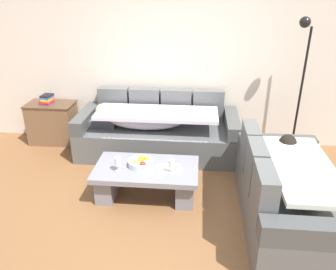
{
  "coord_description": "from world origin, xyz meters",
  "views": [
    {
      "loc": [
        0.36,
        -2.82,
        2.31
      ],
      "look_at": [
        -0.01,
        1.05,
        0.55
      ],
      "focal_mm": 35.63,
      "sensor_mm": 36.0,
      "label": 1
    }
  ],
  "objects_px": {
    "couch_along_wall": "(156,132)",
    "couch_near_window": "(288,194)",
    "wine_glass_near_left": "(117,162)",
    "book_stack_on_cabinet": "(47,99)",
    "side_cabinet": "(53,123)",
    "wine_glass_near_right": "(171,164)",
    "open_magazine": "(169,168)",
    "coffee_table": "(147,178)",
    "fruit_bowl": "(141,163)",
    "floor_lamp": "(299,81)"
  },
  "relations": [
    {
      "from": "couch_near_window",
      "to": "book_stack_on_cabinet",
      "type": "distance_m",
      "value": 3.69
    },
    {
      "from": "coffee_table",
      "to": "couch_along_wall",
      "type": "bearing_deg",
      "value": 91.93
    },
    {
      "from": "side_cabinet",
      "to": "wine_glass_near_right",
      "type": "bearing_deg",
      "value": -35.99
    },
    {
      "from": "couch_along_wall",
      "to": "side_cabinet",
      "type": "height_order",
      "value": "couch_along_wall"
    },
    {
      "from": "side_cabinet",
      "to": "book_stack_on_cabinet",
      "type": "height_order",
      "value": "book_stack_on_cabinet"
    },
    {
      "from": "fruit_bowl",
      "to": "couch_near_window",
      "type": "bearing_deg",
      "value": -12.46
    },
    {
      "from": "wine_glass_near_right",
      "to": "open_magazine",
      "type": "bearing_deg",
      "value": 112.45
    },
    {
      "from": "wine_glass_near_left",
      "to": "book_stack_on_cabinet",
      "type": "distance_m",
      "value": 2.06
    },
    {
      "from": "couch_near_window",
      "to": "wine_glass_near_left",
      "type": "relative_size",
      "value": 10.89
    },
    {
      "from": "couch_near_window",
      "to": "side_cabinet",
      "type": "height_order",
      "value": "couch_near_window"
    },
    {
      "from": "couch_near_window",
      "to": "floor_lamp",
      "type": "xyz_separation_m",
      "value": [
        0.4,
        1.58,
        0.78
      ]
    },
    {
      "from": "couch_along_wall",
      "to": "open_magazine",
      "type": "distance_m",
      "value": 1.18
    },
    {
      "from": "wine_glass_near_left",
      "to": "open_magazine",
      "type": "relative_size",
      "value": 0.59
    },
    {
      "from": "wine_glass_near_right",
      "to": "side_cabinet",
      "type": "xyz_separation_m",
      "value": [
        -2.0,
        1.45,
        -0.17
      ]
    },
    {
      "from": "couch_along_wall",
      "to": "side_cabinet",
      "type": "relative_size",
      "value": 3.19
    },
    {
      "from": "open_magazine",
      "to": "fruit_bowl",
      "type": "bearing_deg",
      "value": 169.65
    },
    {
      "from": "fruit_bowl",
      "to": "wine_glass_near_right",
      "type": "xyz_separation_m",
      "value": [
        0.37,
        -0.13,
        0.07
      ]
    },
    {
      "from": "fruit_bowl",
      "to": "book_stack_on_cabinet",
      "type": "height_order",
      "value": "book_stack_on_cabinet"
    },
    {
      "from": "wine_glass_near_left",
      "to": "book_stack_on_cabinet",
      "type": "xyz_separation_m",
      "value": [
        -1.43,
        1.46,
        0.21
      ]
    },
    {
      "from": "coffee_table",
      "to": "book_stack_on_cabinet",
      "type": "xyz_separation_m",
      "value": [
        -1.74,
        1.35,
        0.47
      ]
    },
    {
      "from": "coffee_table",
      "to": "floor_lamp",
      "type": "bearing_deg",
      "value": 32.87
    },
    {
      "from": "wine_glass_near_left",
      "to": "wine_glass_near_right",
      "type": "xyz_separation_m",
      "value": [
        0.61,
        0.0,
        0.0
      ]
    },
    {
      "from": "couch_along_wall",
      "to": "book_stack_on_cabinet",
      "type": "relative_size",
      "value": 9.99
    },
    {
      "from": "side_cabinet",
      "to": "open_magazine",
      "type": "bearing_deg",
      "value": -34.73
    },
    {
      "from": "wine_glass_near_right",
      "to": "open_magazine",
      "type": "xyz_separation_m",
      "value": [
        -0.04,
        0.09,
        -0.11
      ]
    },
    {
      "from": "coffee_table",
      "to": "floor_lamp",
      "type": "xyz_separation_m",
      "value": [
        1.93,
        1.24,
        0.88
      ]
    },
    {
      "from": "coffee_table",
      "to": "wine_glass_near_left",
      "type": "xyz_separation_m",
      "value": [
        -0.31,
        -0.11,
        0.26
      ]
    },
    {
      "from": "wine_glass_near_right",
      "to": "side_cabinet",
      "type": "relative_size",
      "value": 0.23
    },
    {
      "from": "fruit_bowl",
      "to": "floor_lamp",
      "type": "relative_size",
      "value": 0.14
    },
    {
      "from": "coffee_table",
      "to": "wine_glass_near_right",
      "type": "xyz_separation_m",
      "value": [
        0.3,
        -0.11,
        0.26
      ]
    },
    {
      "from": "couch_along_wall",
      "to": "open_magazine",
      "type": "bearing_deg",
      "value": -75.23
    },
    {
      "from": "couch_along_wall",
      "to": "book_stack_on_cabinet",
      "type": "xyz_separation_m",
      "value": [
        -1.7,
        0.23,
        0.38
      ]
    },
    {
      "from": "couch_along_wall",
      "to": "open_magazine",
      "type": "height_order",
      "value": "couch_along_wall"
    },
    {
      "from": "couch_near_window",
      "to": "open_magazine",
      "type": "distance_m",
      "value": 1.31
    },
    {
      "from": "couch_along_wall",
      "to": "wine_glass_near_right",
      "type": "height_order",
      "value": "couch_along_wall"
    },
    {
      "from": "open_magazine",
      "to": "book_stack_on_cabinet",
      "type": "height_order",
      "value": "book_stack_on_cabinet"
    },
    {
      "from": "coffee_table",
      "to": "book_stack_on_cabinet",
      "type": "height_order",
      "value": "book_stack_on_cabinet"
    },
    {
      "from": "couch_along_wall",
      "to": "couch_near_window",
      "type": "xyz_separation_m",
      "value": [
        1.57,
        -1.45,
        0.0
      ]
    },
    {
      "from": "wine_glass_near_left",
      "to": "couch_near_window",
      "type": "bearing_deg",
      "value": -6.81
    },
    {
      "from": "coffee_table",
      "to": "side_cabinet",
      "type": "bearing_deg",
      "value": 141.65
    },
    {
      "from": "coffee_table",
      "to": "floor_lamp",
      "type": "height_order",
      "value": "floor_lamp"
    },
    {
      "from": "side_cabinet",
      "to": "book_stack_on_cabinet",
      "type": "xyz_separation_m",
      "value": [
        -0.04,
        0.0,
        0.39
      ]
    },
    {
      "from": "wine_glass_near_right",
      "to": "side_cabinet",
      "type": "height_order",
      "value": "side_cabinet"
    },
    {
      "from": "coffee_table",
      "to": "fruit_bowl",
      "type": "relative_size",
      "value": 4.29
    },
    {
      "from": "floor_lamp",
      "to": "wine_glass_near_left",
      "type": "bearing_deg",
      "value": -148.72
    },
    {
      "from": "wine_glass_near_right",
      "to": "open_magazine",
      "type": "distance_m",
      "value": 0.15
    },
    {
      "from": "wine_glass_near_right",
      "to": "book_stack_on_cabinet",
      "type": "distance_m",
      "value": 2.51
    },
    {
      "from": "coffee_table",
      "to": "wine_glass_near_left",
      "type": "bearing_deg",
      "value": -159.96
    },
    {
      "from": "couch_along_wall",
      "to": "book_stack_on_cabinet",
      "type": "distance_m",
      "value": 1.76
    },
    {
      "from": "fruit_bowl",
      "to": "wine_glass_near_left",
      "type": "distance_m",
      "value": 0.28
    }
  ]
}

